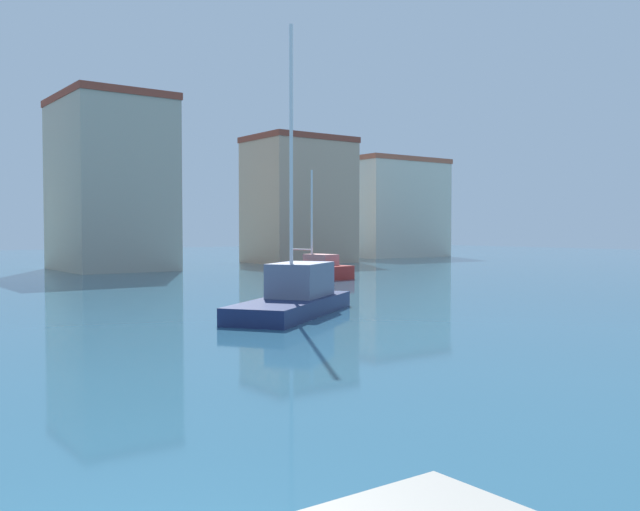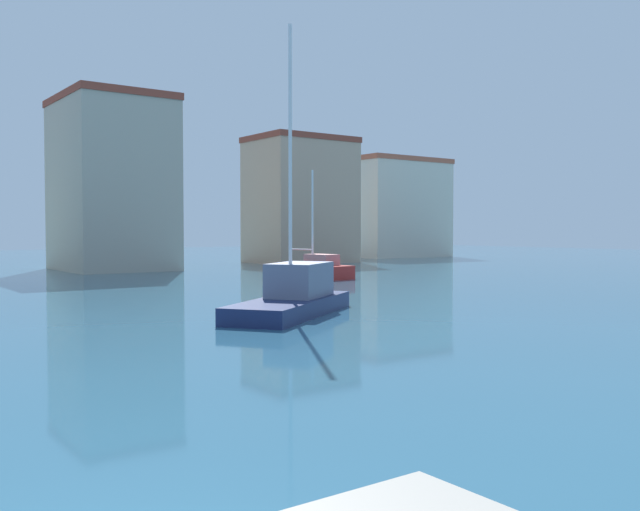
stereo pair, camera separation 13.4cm
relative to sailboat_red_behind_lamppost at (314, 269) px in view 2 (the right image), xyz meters
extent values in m
plane|color=#285670|center=(-7.91, -8.96, -0.54)|extent=(160.00, 160.00, 0.00)
cube|color=#B22823|center=(-0.02, 0.12, -0.14)|extent=(2.49, 5.56, 0.80)
cube|color=#C4716E|center=(0.09, -0.66, 0.58)|extent=(1.42, 2.05, 0.64)
cylinder|color=silver|center=(-0.02, 0.12, 3.09)|extent=(0.12, 0.12, 5.66)
cylinder|color=silver|center=(-0.15, 1.08, 1.15)|extent=(0.34, 1.87, 0.08)
cube|color=#19234C|center=(-11.17, -14.23, -0.26)|extent=(6.79, 5.66, 0.56)
cube|color=slate|center=(-10.44, -13.72, 0.61)|extent=(3.15, 2.90, 1.18)
cylinder|color=silver|center=(-11.17, -14.23, 4.62)|extent=(0.12, 0.12, 9.20)
cylinder|color=silver|center=(-10.17, -13.53, 0.92)|extent=(1.99, 1.43, 0.08)
cube|color=#B2A893|center=(-6.79, 15.46, 5.39)|extent=(6.97, 8.90, 11.86)
cube|color=brown|center=(-6.79, 15.46, 11.57)|extent=(7.11, 9.08, 0.50)
cube|color=tan|center=(10.41, 16.56, 4.69)|extent=(8.35, 6.54, 10.46)
cube|color=brown|center=(10.41, 16.56, 10.17)|extent=(8.52, 6.67, 0.50)
cube|color=beige|center=(25.88, 21.25, 4.41)|extent=(10.68, 6.59, 9.92)
cube|color=#B25B42|center=(25.88, 21.25, 9.62)|extent=(10.89, 6.73, 0.50)
camera|label=1|loc=(-24.26, -33.65, 2.36)|focal=38.97mm
camera|label=2|loc=(-24.15, -33.73, 2.36)|focal=38.97mm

